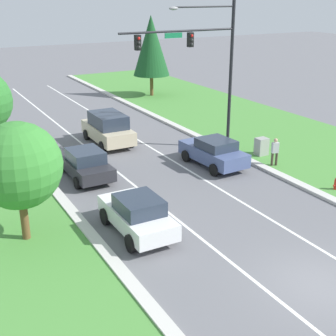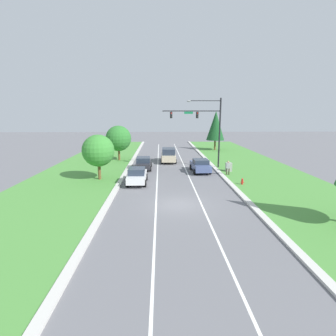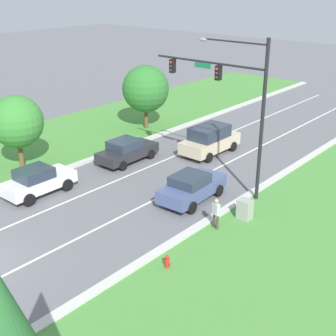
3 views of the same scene
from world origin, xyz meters
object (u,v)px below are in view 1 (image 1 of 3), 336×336
object	(u,v)px
charcoal_sedan	(85,163)
champagne_suv	(108,128)
white_sedan	(137,214)
oak_far_left_tree	(18,166)
slate_blue_sedan	(214,152)
utility_cabinet	(261,147)
fire_hydrant	(336,184)
conifer_near_right_tree	(151,46)
traffic_signal_mast	(204,56)
pedestrian	(275,151)

from	to	relation	value
charcoal_sedan	champagne_suv	world-z (taller)	champagne_suv
white_sedan	oak_far_left_tree	distance (m)	5.06
champagne_suv	slate_blue_sedan	xyz separation A→B (m)	(3.67, -6.82, -0.21)
white_sedan	utility_cabinet	bearing A→B (deg)	25.28
fire_hydrant	white_sedan	bearing A→B (deg)	175.33
slate_blue_sedan	utility_cabinet	size ratio (longest dim) A/B	3.95
charcoal_sedan	oak_far_left_tree	world-z (taller)	oak_far_left_tree
conifer_near_right_tree	traffic_signal_mast	bearing A→B (deg)	-106.62
charcoal_sedan	oak_far_left_tree	distance (m)	7.32
slate_blue_sedan	white_sedan	bearing A→B (deg)	-147.76
traffic_signal_mast	white_sedan	world-z (taller)	traffic_signal_mast
charcoal_sedan	traffic_signal_mast	bearing A→B (deg)	3.51
pedestrian	fire_hydrant	world-z (taller)	pedestrian
champagne_suv	fire_hydrant	world-z (taller)	champagne_suv
slate_blue_sedan	conifer_near_right_tree	world-z (taller)	conifer_near_right_tree
traffic_signal_mast	utility_cabinet	size ratio (longest dim) A/B	7.91
white_sedan	fire_hydrant	size ratio (longest dim) A/B	6.05
traffic_signal_mast	charcoal_sedan	bearing A→B (deg)	-175.80
pedestrian	white_sedan	bearing A→B (deg)	34.72
white_sedan	conifer_near_right_tree	bearing A→B (deg)	61.43
pedestrian	conifer_near_right_tree	bearing A→B (deg)	-80.76
slate_blue_sedan	conifer_near_right_tree	distance (m)	19.96
pedestrian	oak_far_left_tree	world-z (taller)	oak_far_left_tree
traffic_signal_mast	pedestrian	xyz separation A→B (m)	(2.16, -4.26, -4.94)
conifer_near_right_tree	oak_far_left_tree	xyz separation A→B (m)	(-17.08, -22.23, -1.53)
white_sedan	fire_hydrant	xyz separation A→B (m)	(10.59, -0.87, -0.50)
charcoal_sedan	fire_hydrant	distance (m)	13.02
traffic_signal_mast	charcoal_sedan	size ratio (longest dim) A/B	2.01
slate_blue_sedan	white_sedan	xyz separation A→B (m)	(-7.27, -5.13, 0.01)
conifer_near_right_tree	fire_hydrant	bearing A→B (deg)	-95.36
charcoal_sedan	pedestrian	xyz separation A→B (m)	(9.97, -3.68, 0.14)
white_sedan	utility_cabinet	world-z (taller)	white_sedan
traffic_signal_mast	white_sedan	size ratio (longest dim) A/B	2.11
traffic_signal_mast	utility_cabinet	world-z (taller)	traffic_signal_mast
utility_cabinet	oak_far_left_tree	bearing A→B (deg)	-166.90
traffic_signal_mast	pedestrian	size ratio (longest dim) A/B	5.29
slate_blue_sedan	pedestrian	size ratio (longest dim) A/B	2.64
champagne_suv	fire_hydrant	bearing A→B (deg)	-60.78
white_sedan	conifer_near_right_tree	xyz separation A→B (m)	(12.91, 23.88, 3.87)
oak_far_left_tree	traffic_signal_mast	bearing A→B (deg)	25.86
traffic_signal_mast	pedestrian	bearing A→B (deg)	-63.13
white_sedan	fire_hydrant	world-z (taller)	white_sedan
white_sedan	pedestrian	size ratio (longest dim) A/B	2.51
traffic_signal_mast	slate_blue_sedan	xyz separation A→B (m)	(-0.78, -2.44, -5.05)
white_sedan	oak_far_left_tree	size ratio (longest dim) A/B	0.87
oak_far_left_tree	pedestrian	bearing A→B (deg)	6.60
charcoal_sedan	conifer_near_right_tree	distance (m)	21.48
charcoal_sedan	white_sedan	size ratio (longest dim) A/B	1.05
charcoal_sedan	conifer_near_right_tree	size ratio (longest dim) A/B	0.60
slate_blue_sedan	oak_far_left_tree	distance (m)	12.18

